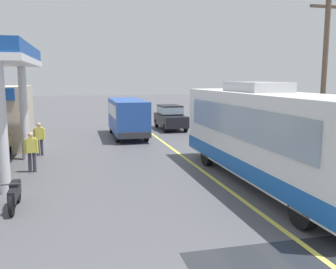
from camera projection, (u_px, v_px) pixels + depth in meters
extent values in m
plane|color=#4C4C51|center=(154.00, 135.00, 24.98)|extent=(120.00, 120.00, 0.00)
cube|color=#D8CC4C|center=(173.00, 149.00, 20.18)|extent=(0.16, 50.00, 0.01)
cube|color=white|center=(268.00, 133.00, 13.26)|extent=(2.50, 11.00, 2.90)
cube|color=#1959B2|center=(267.00, 163.00, 13.43)|extent=(2.54, 11.04, 0.56)
cube|color=#8C9EAD|center=(236.00, 122.00, 12.90)|extent=(0.06, 9.35, 1.10)
cube|color=#8C9EAD|center=(300.00, 120.00, 13.50)|extent=(0.06, 9.35, 1.10)
cube|color=#B2B2B7|center=(257.00, 87.00, 13.98)|extent=(1.60, 2.80, 0.36)
cylinder|color=black|center=(303.00, 210.00, 9.47)|extent=(0.30, 1.00, 1.00)
cylinder|color=black|center=(207.00, 154.00, 16.38)|extent=(0.30, 1.00, 1.00)
cylinder|color=black|center=(253.00, 152.00, 16.90)|extent=(0.30, 1.00, 1.00)
cylinder|color=silver|center=(2.00, 125.00, 12.11)|extent=(0.36, 0.36, 4.60)
cylinder|color=silver|center=(24.00, 111.00, 17.29)|extent=(0.36, 0.36, 4.60)
cylinder|color=black|center=(8.00, 152.00, 17.67)|extent=(0.20, 0.64, 0.64)
cube|color=#264C9E|center=(128.00, 116.00, 24.23)|extent=(2.00, 6.00, 2.10)
cube|color=#8C9EAD|center=(127.00, 110.00, 24.17)|extent=(2.04, 5.10, 0.80)
cube|color=#2D2D33|center=(135.00, 135.00, 21.43)|extent=(1.90, 0.16, 0.36)
cylinder|color=black|center=(118.00, 136.00, 22.26)|extent=(0.22, 0.76, 0.76)
cylinder|color=black|center=(146.00, 135.00, 22.67)|extent=(0.22, 0.76, 0.76)
cylinder|color=black|center=(112.00, 128.00, 26.10)|extent=(0.22, 0.76, 0.76)
cylinder|color=black|center=(136.00, 127.00, 26.51)|extent=(0.22, 0.76, 0.76)
cylinder|color=black|center=(12.00, 206.00, 10.35)|extent=(0.10, 0.60, 0.60)
cylinder|color=black|center=(18.00, 193.00, 11.50)|extent=(0.10, 0.60, 0.60)
cube|color=black|center=(15.00, 192.00, 10.90)|extent=(0.20, 1.30, 0.36)
cube|color=black|center=(15.00, 184.00, 11.01)|extent=(0.24, 0.60, 0.12)
cylinder|color=#2D2D33|center=(10.00, 184.00, 10.31)|extent=(0.55, 0.04, 0.04)
cylinder|color=#33333F|center=(38.00, 147.00, 18.44)|extent=(0.14, 0.14, 0.82)
cylinder|color=#33333F|center=(42.00, 147.00, 18.49)|extent=(0.14, 0.14, 0.82)
cube|color=#D8CC4C|center=(39.00, 133.00, 18.36)|extent=(0.36, 0.22, 0.60)
sphere|color=tan|center=(39.00, 125.00, 18.29)|extent=(0.22, 0.22, 0.22)
cylinder|color=#D8CC4C|center=(34.00, 134.00, 18.31)|extent=(0.09, 0.09, 0.58)
cylinder|color=#D8CC4C|center=(44.00, 134.00, 18.42)|extent=(0.09, 0.09, 0.58)
cylinder|color=#33333F|center=(30.00, 162.00, 15.16)|extent=(0.14, 0.14, 0.82)
cylinder|color=#33333F|center=(34.00, 162.00, 15.20)|extent=(0.14, 0.14, 0.82)
cube|color=#D8CC4C|center=(31.00, 145.00, 15.07)|extent=(0.36, 0.22, 0.60)
sphere|color=tan|center=(31.00, 135.00, 15.01)|extent=(0.22, 0.22, 0.22)
cylinder|color=#D8CC4C|center=(25.00, 147.00, 15.03)|extent=(0.09, 0.09, 0.58)
cylinder|color=#D8CC4C|center=(37.00, 146.00, 15.14)|extent=(0.09, 0.09, 0.58)
cube|color=black|center=(170.00, 120.00, 27.81)|extent=(1.70, 4.20, 0.80)
cube|color=black|center=(170.00, 110.00, 27.89)|extent=(1.50, 2.31, 0.70)
cube|color=#8C9EAD|center=(170.00, 110.00, 27.89)|extent=(1.53, 2.35, 0.49)
cylinder|color=black|center=(165.00, 128.00, 26.26)|extent=(0.20, 0.64, 0.64)
cylinder|color=black|center=(186.00, 127.00, 26.61)|extent=(0.20, 0.64, 0.64)
cylinder|color=black|center=(157.00, 123.00, 29.14)|extent=(0.20, 0.64, 0.64)
cylinder|color=black|center=(175.00, 123.00, 29.49)|extent=(0.20, 0.64, 0.64)
cylinder|color=brown|center=(324.00, 79.00, 16.92)|extent=(0.24, 0.24, 7.58)
cube|color=#4C3D33|center=(328.00, 7.00, 16.44)|extent=(1.80, 0.12, 0.12)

